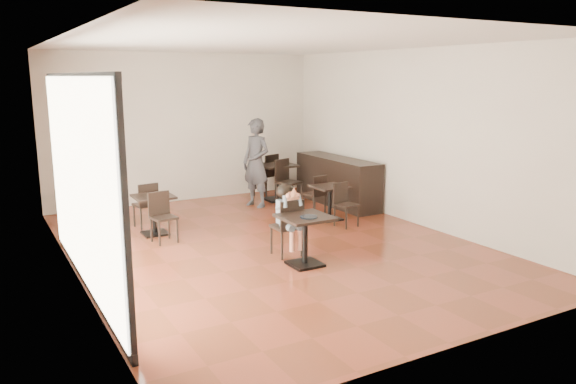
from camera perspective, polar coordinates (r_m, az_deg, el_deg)
floor at (r=9.17m, az=-1.68°, el=-5.46°), size 6.00×8.00×0.01m
ceiling at (r=8.77m, az=-1.81°, el=14.94°), size 6.00×8.00×0.01m
wall_back at (r=12.49m, az=-10.39°, el=6.44°), size 6.00×0.01×3.20m
wall_front at (r=5.65m, az=17.55°, el=-0.09°), size 6.00×0.01×3.20m
wall_left at (r=7.90m, az=-21.39°, el=2.87°), size 0.01×8.00×3.20m
wall_right at (r=10.56m, az=12.88°, el=5.41°), size 0.01×8.00×3.20m
storefront_window at (r=7.45m, az=-20.48°, el=0.89°), size 0.04×4.50×2.60m
child_table at (r=8.13m, az=1.74°, el=-4.97°), size 0.70×0.70×0.74m
child_chair at (r=8.57m, az=-0.17°, el=-3.58°), size 0.40×0.40×0.89m
child at (r=8.54m, az=-0.17°, el=-2.83°), size 0.40×0.56×1.12m
plate at (r=7.95m, az=2.13°, el=-2.55°), size 0.25×0.25×0.01m
pizza_slice at (r=8.28m, az=0.48°, el=-0.37°), size 0.26×0.20×0.06m
adult_patron at (r=11.74m, az=-3.26°, el=2.97°), size 0.66×0.79×1.85m
cafe_table_mid at (r=10.73m, az=4.26°, el=-1.11°), size 0.72×0.72×0.66m
cafe_table_left at (r=9.99m, az=-13.43°, el=-2.29°), size 0.73×0.73×0.69m
cafe_table_back at (r=12.38m, az=-1.15°, el=0.99°), size 0.99×0.99×0.81m
chair_mid_a at (r=11.16m, az=2.70°, el=-0.24°), size 0.41×0.41×0.79m
chair_mid_b at (r=10.27m, az=5.97°, el=-1.34°), size 0.41×0.41×0.79m
chair_left_a at (r=10.49m, az=-14.29°, el=-1.27°), size 0.42×0.42×0.83m
chair_left_b at (r=9.46m, az=-12.51°, el=-2.59°), size 0.42×0.42×0.83m
chair_back_a at (r=12.84m, az=-2.30°, el=1.74°), size 0.56×0.56×0.97m
chair_back_b at (r=11.90m, az=0.11°, el=0.96°), size 0.56×0.56×0.97m
service_counter at (r=12.05m, az=5.01°, el=1.12°), size 0.60×2.40×1.00m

